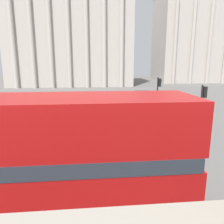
{
  "coord_description": "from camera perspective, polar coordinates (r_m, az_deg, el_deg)",
  "views": [
    {
      "loc": [
        -1.0,
        -1.97,
        5.17
      ],
      "look_at": [
        0.72,
        15.95,
        1.14
      ],
      "focal_mm": 35.0,
      "sensor_mm": 36.0,
      "label": 1
    }
  ],
  "objects": [
    {
      "name": "traffic_light_near",
      "position": [
        14.92,
        22.43,
        1.42
      ],
      "size": [
        0.42,
        0.24,
        3.86
      ],
      "color": "black",
      "rests_on": "ground_plane"
    },
    {
      "name": "plaza_building_left",
      "position": [
        55.33,
        -10.68,
        19.24
      ],
      "size": [
        28.49,
        14.11,
        23.52
      ],
      "color": "#BCB2A8",
      "rests_on": "ground_plane"
    },
    {
      "name": "pedestrian_blue",
      "position": [
        15.89,
        21.45,
        -3.33
      ],
      "size": [
        0.32,
        0.32,
        1.81
      ],
      "rotation": [
        0.0,
        0.0,
        4.59
      ],
      "color": "#282B33",
      "rests_on": "ground_plane"
    },
    {
      "name": "double_decker_bus",
      "position": [
        7.5,
        -23.0,
        -10.76
      ],
      "size": [
        10.94,
        2.71,
        4.19
      ],
      "rotation": [
        0.0,
        0.0,
        0.11
      ],
      "color": "black",
      "rests_on": "ground_plane"
    },
    {
      "name": "car_maroon",
      "position": [
        31.44,
        8.38,
        4.3
      ],
      "size": [
        4.2,
        1.93,
        1.35
      ],
      "rotation": [
        0.0,
        0.0,
        1.91
      ],
      "color": "black",
      "rests_on": "ground_plane"
    },
    {
      "name": "traffic_light_mid",
      "position": [
        19.59,
        11.95,
        4.8
      ],
      "size": [
        0.42,
        0.24,
        3.99
      ],
      "color": "black",
      "rests_on": "ground_plane"
    },
    {
      "name": "pedestrian_black",
      "position": [
        22.62,
        1.17,
        1.98
      ],
      "size": [
        0.32,
        0.32,
        1.73
      ],
      "rotation": [
        0.0,
        0.0,
        5.29
      ],
      "color": "#282B33",
      "rests_on": "ground_plane"
    },
    {
      "name": "plaza_building_right",
      "position": [
        68.86,
        21.38,
        17.61
      ],
      "size": [
        23.01,
        14.55,
        24.31
      ],
      "color": "#BCB2A8",
      "rests_on": "ground_plane"
    }
  ]
}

